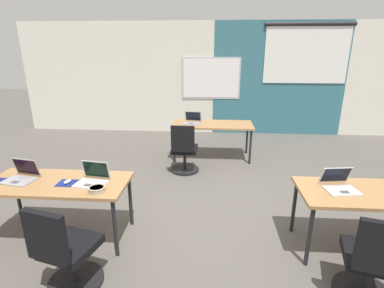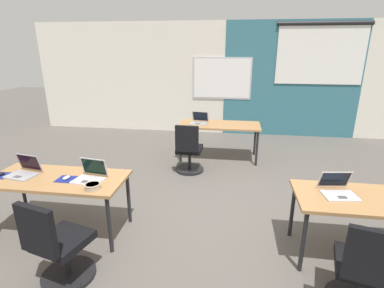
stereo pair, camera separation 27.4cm
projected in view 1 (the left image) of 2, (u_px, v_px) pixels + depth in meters
ground_plane at (211, 214)px, 4.00m from camera, size 24.00×24.00×0.00m
back_wall_assembly at (216, 79)px, 7.52m from camera, size 10.00×0.27×2.80m
desk_near_left at (58, 186)px, 3.34m from camera, size 1.60×0.70×0.72m
desk_near_right at (376, 197)px, 3.10m from camera, size 1.60×0.70×0.72m
desk_far_center at (213, 127)px, 5.87m from camera, size 1.60×0.70×0.72m
laptop_far_left at (192, 121)px, 5.88m from camera, size 0.37×0.36×0.23m
chair_far_left at (184, 153)px, 5.24m from camera, size 0.52×0.55×0.92m
laptop_near_right_inner at (340, 185)px, 3.14m from camera, size 0.37×0.36×0.22m
chair_near_right_inner at (372, 266)px, 2.52m from camera, size 0.54×0.59×0.92m
laptop_near_left_inner at (93, 179)px, 3.28m from camera, size 0.37×0.32×0.23m
mousepad_near_left_inner at (68, 183)px, 3.29m from camera, size 0.22×0.19×0.00m
mouse_near_left_inner at (68, 182)px, 3.28m from camera, size 0.08×0.11×0.03m
chair_near_left_inner at (66, 255)px, 2.66m from camera, size 0.54×0.59×0.92m
laptop_near_left_end at (22, 176)px, 3.35m from camera, size 0.38×0.34×0.23m
snack_bowl at (97, 189)px, 3.08m from camera, size 0.18×0.18×0.06m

